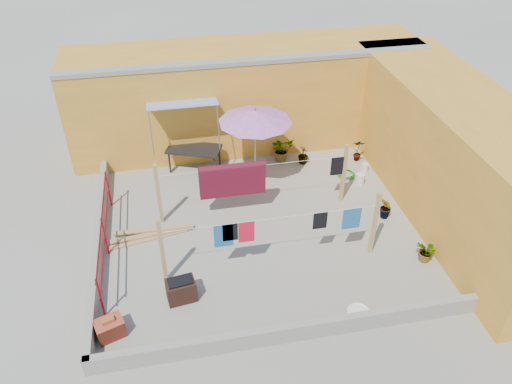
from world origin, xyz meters
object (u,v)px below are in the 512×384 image
brick_stack (110,328)px  water_jug_a (360,179)px  white_basin (358,312)px  green_hose (346,174)px  water_jug_b (365,167)px  plant_back_a (282,149)px  patio_umbrella (255,117)px  brazier (181,290)px  outdoor_table (194,150)px

brick_stack → water_jug_a: 8.17m
white_basin → green_hose: bearing=73.3°
water_jug_b → plant_back_a: plant_back_a is taller
patio_umbrella → brazier: (-2.47, -4.12, -1.92)m
plant_back_a → white_basin: bearing=-88.5°
green_hose → water_jug_a: bearing=-65.7°
water_jug_a → water_jug_b: 0.74m
water_jug_b → plant_back_a: (-2.34, 1.13, 0.25)m
brick_stack → water_jug_b: size_ratio=2.11×
brick_stack → green_hose: (6.77, 4.71, -0.17)m
patio_umbrella → green_hose: (2.79, -0.12, -2.16)m
water_jug_b → white_basin: bearing=-112.4°
brazier → water_jug_b: brazier is taller
outdoor_table → white_basin: bearing=-65.6°
outdoor_table → brazier: bearing=-98.8°
brazier → white_basin: 3.90m
patio_umbrella → outdoor_table: bearing=146.1°
brick_stack → water_jug_a: size_ratio=1.74×
water_jug_b → green_hose: size_ratio=0.56×
patio_umbrella → white_basin: size_ratio=4.89×
outdoor_table → green_hose: size_ratio=3.11×
outdoor_table → plant_back_a: bearing=-0.0°
outdoor_table → brick_stack: 6.40m
brick_stack → water_jug_b: 8.83m
patio_umbrella → green_hose: patio_umbrella is taller
white_basin → green_hose: (1.55, 5.17, -0.01)m
brazier → outdoor_table: bearing=81.2°
brazier → white_basin: brazier is taller
water_jug_a → white_basin: bearing=-111.0°
water_jug_a → plant_back_a: 2.64m
patio_umbrella → outdoor_table: patio_umbrella is taller
patio_umbrella → water_jug_a: size_ratio=6.35×
patio_umbrella → brick_stack: patio_umbrella is taller
brazier → water_jug_b: size_ratio=2.15×
brazier → water_jug_a: (5.50, 3.47, -0.11)m
water_jug_a → plant_back_a: bearing=138.0°
outdoor_table → water_jug_b: 5.23m
plant_back_a → brick_stack: bearing=-130.4°
water_jug_b → green_hose: (-0.63, -0.10, -0.10)m
brick_stack → white_basin: brick_stack is taller
patio_umbrella → water_jug_a: bearing=-12.0°
brazier → green_hose: brazier is taller
outdoor_table → brazier: 5.31m
patio_umbrella → brick_stack: size_ratio=3.64×
green_hose → plant_back_a: 2.14m
water_jug_a → green_hose: (-0.24, 0.53, -0.13)m
brazier → patio_umbrella: bearing=59.0°
green_hose → brick_stack: bearing=-145.2°
patio_umbrella → plant_back_a: size_ratio=3.15×
water_jug_b → brazier: bearing=-145.2°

